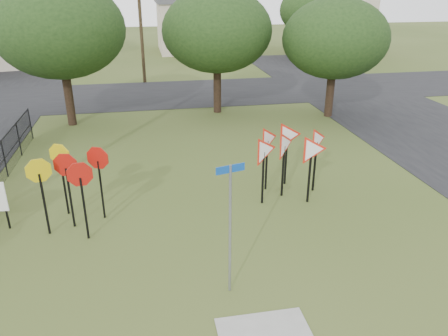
% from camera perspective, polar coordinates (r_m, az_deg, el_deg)
% --- Properties ---
extents(ground, '(140.00, 140.00, 0.00)m').
position_cam_1_polar(ground, '(11.89, 2.11, -12.82)').
color(ground, '#35451A').
extents(street_right, '(8.00, 50.00, 0.02)m').
position_cam_1_polar(street_right, '(25.01, 24.58, 4.81)').
color(street_right, black).
rests_on(street_right, ground).
extents(street_far, '(60.00, 8.00, 0.02)m').
position_cam_1_polar(street_far, '(30.27, -6.30, 9.66)').
color(street_far, black).
rests_on(street_far, ground).
extents(curb_pad, '(2.00, 1.20, 0.02)m').
position_cam_1_polar(curb_pad, '(10.10, 5.29, -20.60)').
color(curb_pad, gray).
rests_on(curb_pad, ground).
extents(street_name_sign, '(0.67, 0.19, 3.33)m').
position_cam_1_polar(street_name_sign, '(10.07, 0.80, -7.21)').
color(street_name_sign, gray).
rests_on(street_name_sign, ground).
extents(stop_sign_cluster, '(2.29, 1.91, 2.43)m').
position_cam_1_polar(stop_sign_cluster, '(13.66, -19.52, -0.51)').
color(stop_sign_cluster, black).
rests_on(stop_sign_cluster, ground).
extents(yield_sign_cluster, '(2.98, 1.72, 2.46)m').
position_cam_1_polar(yield_sign_cluster, '(15.09, 8.42, 2.83)').
color(yield_sign_cluster, black).
rests_on(yield_sign_cluster, ground).
extents(far_pole_a, '(1.40, 0.24, 9.00)m').
position_cam_1_polar(far_pole_a, '(33.46, -10.87, 18.64)').
color(far_pole_a, '#3A2D1A').
rests_on(far_pole_a, ground).
extents(far_pole_b, '(1.40, 0.24, 8.50)m').
position_cam_1_polar(far_pole_b, '(38.36, 1.80, 19.16)').
color(far_pole_b, '#3A2D1A').
rests_on(far_pole_b, ground).
extents(far_pole_c, '(1.40, 0.24, 9.00)m').
position_cam_1_polar(far_pole_c, '(40.21, -23.02, 18.00)').
color(far_pole_c, '#3A2D1A').
rests_on(far_pole_c, ground).
extents(house_left, '(10.58, 8.88, 7.20)m').
position_cam_1_polar(house_left, '(45.08, -27.01, 16.50)').
color(house_left, beige).
rests_on(house_left, ground).
extents(house_mid, '(8.40, 8.40, 6.20)m').
position_cam_1_polar(house_mid, '(49.91, -3.69, 18.65)').
color(house_mid, beige).
rests_on(house_mid, ground).
extents(house_right, '(8.30, 8.30, 7.20)m').
position_cam_1_polar(house_right, '(49.78, 14.05, 18.63)').
color(house_right, beige).
rests_on(house_right, ground).
extents(tree_near_left, '(6.40, 6.40, 7.27)m').
position_cam_1_polar(tree_near_left, '(23.78, -20.71, 16.59)').
color(tree_near_left, black).
rests_on(tree_near_left, ground).
extents(tree_near_mid, '(6.00, 6.00, 6.80)m').
position_cam_1_polar(tree_near_mid, '(24.86, -0.93, 17.48)').
color(tree_near_mid, black).
rests_on(tree_near_mid, ground).
extents(tree_near_right, '(5.60, 5.60, 6.33)m').
position_cam_1_polar(tree_near_right, '(24.75, 14.32, 16.04)').
color(tree_near_right, black).
rests_on(tree_near_right, ground).
extents(tree_far_right, '(6.00, 6.00, 6.80)m').
position_cam_1_polar(tree_far_right, '(44.50, 11.36, 19.54)').
color(tree_far_right, black).
rests_on(tree_far_right, ground).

